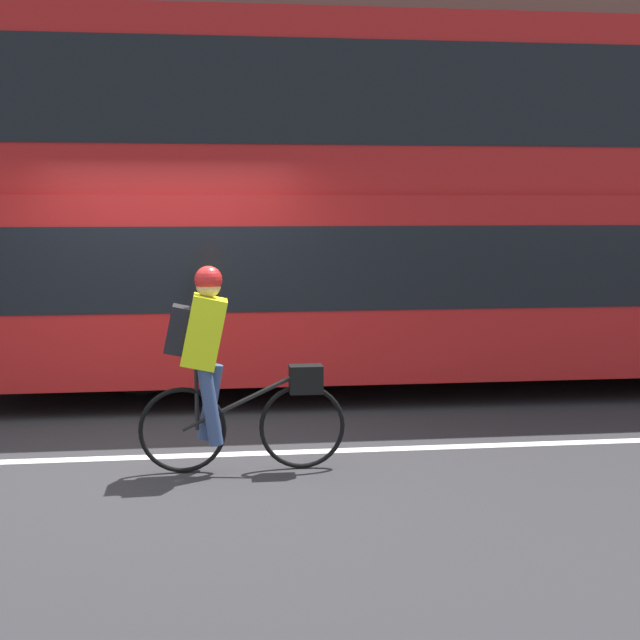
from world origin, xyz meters
TOP-DOWN VIEW (x-y plane):
  - ground_plane at (0.00, 0.00)m, footprint 80.00×80.00m
  - road_center_line at (0.00, 0.11)m, footprint 50.00×0.14m
  - sidewalk_curb at (0.00, 5.30)m, footprint 60.00×1.87m
  - building_facade at (0.00, 6.39)m, footprint 60.00×0.30m
  - bus at (2.86, 2.74)m, footprint 10.43×2.56m
  - cyclist_on_bike at (0.46, -0.34)m, footprint 1.61×0.32m
  - trash_bin at (2.83, 5.21)m, footprint 0.60×0.60m

SIDE VIEW (x-z plane):
  - ground_plane at x=0.00m, z-range 0.00..0.00m
  - road_center_line at x=0.00m, z-range 0.00..0.01m
  - sidewalk_curb at x=0.00m, z-range 0.00..0.11m
  - trash_bin at x=2.83m, z-range 0.11..1.01m
  - cyclist_on_bike at x=0.46m, z-range 0.06..1.67m
  - bus at x=2.86m, z-range 0.20..4.14m
  - building_facade at x=0.00m, z-range 0.00..7.54m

